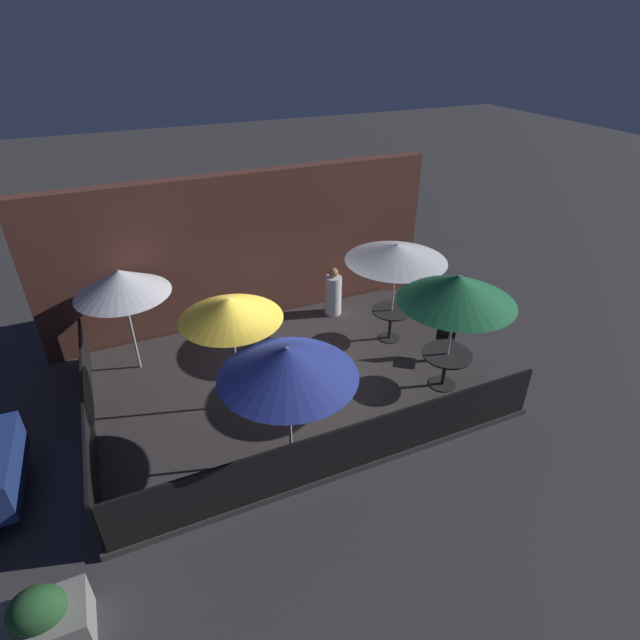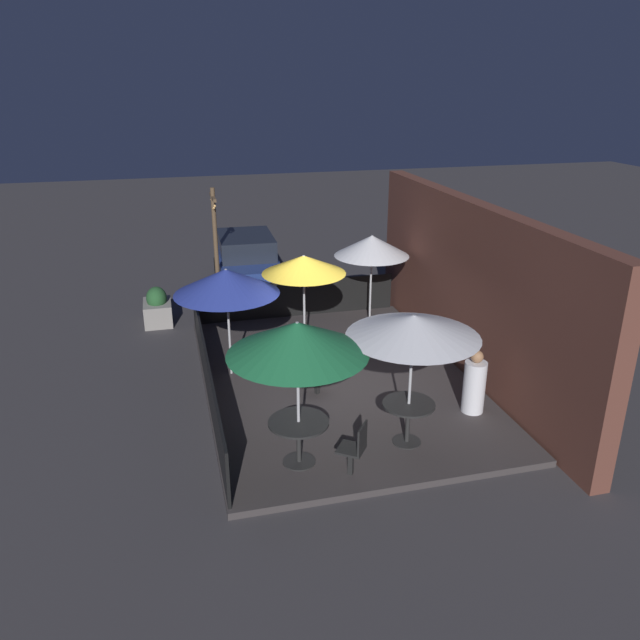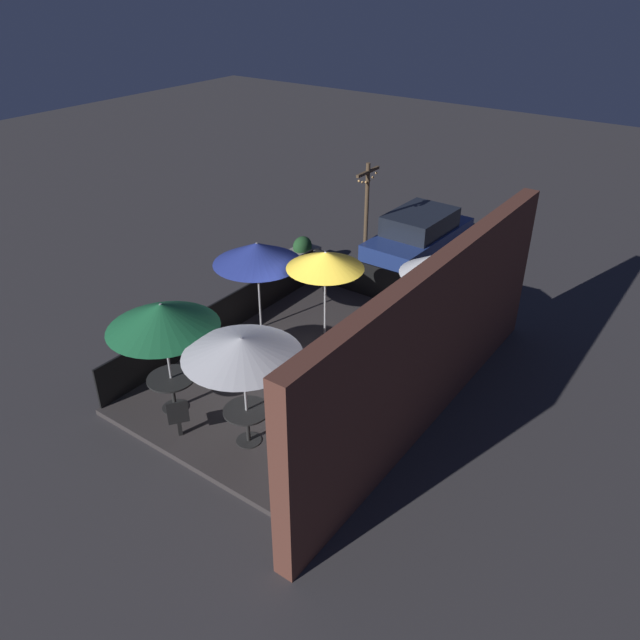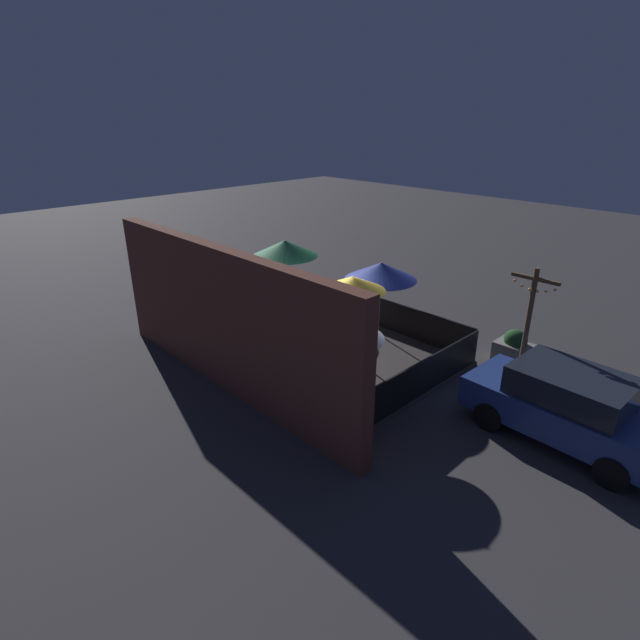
{
  "view_description": "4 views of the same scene",
  "coord_description": "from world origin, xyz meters",
  "px_view_note": "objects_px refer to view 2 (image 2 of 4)",
  "views": [
    {
      "loc": [
        -2.69,
        -7.74,
        6.5
      ],
      "look_at": [
        0.87,
        0.43,
        1.1
      ],
      "focal_mm": 28.0,
      "sensor_mm": 36.0,
      "label": 1
    },
    {
      "loc": [
        11.23,
        -3.21,
        5.99
      ],
      "look_at": [
        -0.23,
        -0.28,
        1.35
      ],
      "focal_mm": 35.0,
      "sensor_mm": 36.0,
      "label": 2
    },
    {
      "loc": [
        9.36,
        7.04,
        8.19
      ],
      "look_at": [
        -0.57,
        -0.12,
        1.08
      ],
      "focal_mm": 35.0,
      "sensor_mm": 36.0,
      "label": 3
    },
    {
      "loc": [
        -9.58,
        8.96,
        6.5
      ],
      "look_at": [
        -0.81,
        0.46,
        1.36
      ],
      "focal_mm": 28.0,
      "sensor_mm": 36.0,
      "label": 4
    }
  ],
  "objects_px": {
    "patio_umbrella_4": "(226,282)",
    "light_post": "(216,241)",
    "dining_table_1": "(408,411)",
    "parked_car_0": "(246,260)",
    "patio_umbrella_3": "(304,265)",
    "planter_box": "(158,308)",
    "patio_umbrella_2": "(372,246)",
    "patron_0": "(474,385)",
    "dining_table_0": "(299,430)",
    "patio_umbrella_1": "(413,326)",
    "patio_chair_0": "(315,370)",
    "patio_chair_1": "(355,448)",
    "patio_umbrella_0": "(297,338)"
  },
  "relations": [
    {
      "from": "dining_table_0",
      "to": "patio_chair_0",
      "type": "bearing_deg",
      "value": 159.97
    },
    {
      "from": "patio_umbrella_0",
      "to": "planter_box",
      "type": "bearing_deg",
      "value": -163.43
    },
    {
      "from": "patio_umbrella_3",
      "to": "patio_umbrella_4",
      "type": "bearing_deg",
      "value": -76.35
    },
    {
      "from": "patio_umbrella_0",
      "to": "patron_0",
      "type": "xyz_separation_m",
      "value": [
        -0.83,
        3.51,
        -1.65
      ]
    },
    {
      "from": "patio_umbrella_0",
      "to": "patio_umbrella_3",
      "type": "bearing_deg",
      "value": 165.72
    },
    {
      "from": "patio_umbrella_0",
      "to": "patio_umbrella_4",
      "type": "bearing_deg",
      "value": -169.07
    },
    {
      "from": "patio_umbrella_4",
      "to": "parked_car_0",
      "type": "bearing_deg",
      "value": 168.77
    },
    {
      "from": "patio_umbrella_3",
      "to": "patio_chair_0",
      "type": "height_order",
      "value": "patio_umbrella_3"
    },
    {
      "from": "patio_umbrella_1",
      "to": "patio_umbrella_2",
      "type": "bearing_deg",
      "value": 168.04
    },
    {
      "from": "patio_umbrella_2",
      "to": "planter_box",
      "type": "relative_size",
      "value": 2.29
    },
    {
      "from": "dining_table_1",
      "to": "patio_umbrella_4",
      "type": "bearing_deg",
      "value": -142.67
    },
    {
      "from": "patio_umbrella_3",
      "to": "parked_car_0",
      "type": "relative_size",
      "value": 0.57
    },
    {
      "from": "patio_chair_1",
      "to": "light_post",
      "type": "bearing_deg",
      "value": -45.69
    },
    {
      "from": "patio_umbrella_1",
      "to": "planter_box",
      "type": "distance_m",
      "value": 8.37
    },
    {
      "from": "patron_0",
      "to": "light_post",
      "type": "relative_size",
      "value": 0.38
    },
    {
      "from": "patio_umbrella_0",
      "to": "planter_box",
      "type": "relative_size",
      "value": 2.47
    },
    {
      "from": "light_post",
      "to": "planter_box",
      "type": "bearing_deg",
      "value": -61.54
    },
    {
      "from": "patio_umbrella_4",
      "to": "light_post",
      "type": "relative_size",
      "value": 0.7
    },
    {
      "from": "parked_car_0",
      "to": "patio_umbrella_3",
      "type": "bearing_deg",
      "value": 6.67
    },
    {
      "from": "patio_chair_0",
      "to": "patron_0",
      "type": "relative_size",
      "value": 0.73
    },
    {
      "from": "dining_table_0",
      "to": "parked_car_0",
      "type": "height_order",
      "value": "parked_car_0"
    },
    {
      "from": "patio_umbrella_4",
      "to": "light_post",
      "type": "bearing_deg",
      "value": 177.46
    },
    {
      "from": "planter_box",
      "to": "patio_chair_0",
      "type": "bearing_deg",
      "value": 31.14
    },
    {
      "from": "patio_umbrella_2",
      "to": "patio_umbrella_4",
      "type": "xyz_separation_m",
      "value": [
        2.03,
        -3.76,
        0.02
      ]
    },
    {
      "from": "planter_box",
      "to": "parked_car_0",
      "type": "bearing_deg",
      "value": 131.89
    },
    {
      "from": "patio_umbrella_2",
      "to": "patio_umbrella_4",
      "type": "distance_m",
      "value": 4.27
    },
    {
      "from": "patron_0",
      "to": "dining_table_0",
      "type": "bearing_deg",
      "value": -134.62
    },
    {
      "from": "dining_table_1",
      "to": "parked_car_0",
      "type": "xyz_separation_m",
      "value": [
        -9.46,
        -1.4,
        0.13
      ]
    },
    {
      "from": "dining_table_0",
      "to": "patio_chair_1",
      "type": "height_order",
      "value": "patio_chair_1"
    },
    {
      "from": "patio_umbrella_3",
      "to": "planter_box",
      "type": "xyz_separation_m",
      "value": [
        -3.25,
        -3.15,
        -1.85
      ]
    },
    {
      "from": "dining_table_0",
      "to": "patron_0",
      "type": "xyz_separation_m",
      "value": [
        -0.83,
        3.51,
        -0.06
      ]
    },
    {
      "from": "planter_box",
      "to": "parked_car_0",
      "type": "relative_size",
      "value": 0.24
    },
    {
      "from": "patio_umbrella_2",
      "to": "light_post",
      "type": "relative_size",
      "value": 0.69
    },
    {
      "from": "patio_umbrella_3",
      "to": "light_post",
      "type": "height_order",
      "value": "light_post"
    },
    {
      "from": "patron_0",
      "to": "parked_car_0",
      "type": "bearing_deg",
      "value": 140.98
    },
    {
      "from": "dining_table_1",
      "to": "light_post",
      "type": "relative_size",
      "value": 0.27
    },
    {
      "from": "patio_umbrella_4",
      "to": "dining_table_1",
      "type": "bearing_deg",
      "value": 37.33
    },
    {
      "from": "patio_umbrella_0",
      "to": "patio_chair_0",
      "type": "bearing_deg",
      "value": 159.97
    },
    {
      "from": "planter_box",
      "to": "light_post",
      "type": "bearing_deg",
      "value": 118.46
    },
    {
      "from": "dining_table_0",
      "to": "light_post",
      "type": "relative_size",
      "value": 0.3
    },
    {
      "from": "patio_umbrella_0",
      "to": "parked_car_0",
      "type": "distance_m",
      "value": 9.71
    },
    {
      "from": "patio_umbrella_2",
      "to": "patio_umbrella_3",
      "type": "bearing_deg",
      "value": -51.95
    },
    {
      "from": "patio_umbrella_4",
      "to": "dining_table_0",
      "type": "relative_size",
      "value": 2.35
    },
    {
      "from": "patio_chair_0",
      "to": "parked_car_0",
      "type": "bearing_deg",
      "value": 155.6
    },
    {
      "from": "patio_umbrella_1",
      "to": "patio_umbrella_3",
      "type": "xyz_separation_m",
      "value": [
        -3.83,
        -0.92,
        -0.0
      ]
    },
    {
      "from": "patio_umbrella_4",
      "to": "patio_chair_1",
      "type": "xyz_separation_m",
      "value": [
        4.1,
        1.45,
        -1.54
      ]
    },
    {
      "from": "patio_umbrella_0",
      "to": "dining_table_1",
      "type": "relative_size",
      "value": 2.76
    },
    {
      "from": "patio_umbrella_0",
      "to": "dining_table_0",
      "type": "distance_m",
      "value": 1.58
    },
    {
      "from": "patio_umbrella_4",
      "to": "patron_0",
      "type": "height_order",
      "value": "patio_umbrella_4"
    },
    {
      "from": "patio_umbrella_4",
      "to": "parked_car_0",
      "type": "height_order",
      "value": "patio_umbrella_4"
    }
  ]
}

